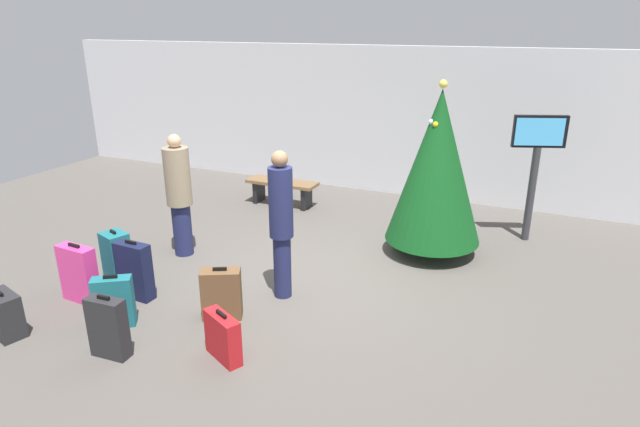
# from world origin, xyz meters

# --- Properties ---
(ground_plane) EXTENTS (16.00, 16.00, 0.00)m
(ground_plane) POSITION_xyz_m (0.00, 0.00, 0.00)
(ground_plane) COLOR #514C47
(back_wall) EXTENTS (16.00, 0.20, 2.92)m
(back_wall) POSITION_xyz_m (0.00, 4.47, 1.46)
(back_wall) COLOR silver
(back_wall) RESTS_ON ground_plane
(holiday_tree) EXTENTS (1.42, 1.42, 2.60)m
(holiday_tree) POSITION_xyz_m (1.45, 1.74, 1.35)
(holiday_tree) COLOR #4C3319
(holiday_tree) RESTS_ON ground_plane
(flight_info_kiosk) EXTENTS (0.78, 0.36, 2.02)m
(flight_info_kiosk) POSITION_xyz_m (2.74, 2.88, 1.39)
(flight_info_kiosk) COLOR #333338
(flight_info_kiosk) RESTS_ON ground_plane
(waiting_bench) EXTENTS (1.38, 0.44, 0.48)m
(waiting_bench) POSITION_xyz_m (-1.69, 2.81, 0.36)
(waiting_bench) COLOR brown
(waiting_bench) RESTS_ON ground_plane
(traveller_0) EXTENTS (0.36, 0.36, 1.92)m
(traveller_0) POSITION_xyz_m (0.01, -0.40, 1.03)
(traveller_0) COLOR #1E234C
(traveller_0) RESTS_ON ground_plane
(traveller_1) EXTENTS (0.50, 0.50, 1.85)m
(traveller_1) POSITION_xyz_m (-1.99, 0.16, 0.97)
(traveller_1) COLOR #1E234C
(traveller_1) RESTS_ON ground_plane
(suitcase_0) EXTENTS (0.47, 0.40, 0.65)m
(suitcase_0) POSITION_xyz_m (-1.44, -1.83, 0.31)
(suitcase_0) COLOR #19606B
(suitcase_0) RESTS_ON ground_plane
(suitcase_1) EXTENTS (0.52, 0.38, 0.55)m
(suitcase_1) POSITION_xyz_m (-2.43, -2.48, 0.25)
(suitcase_1) COLOR #232326
(suitcase_1) RESTS_ON ground_plane
(suitcase_2) EXTENTS (0.43, 0.20, 0.71)m
(suitcase_2) POSITION_xyz_m (-1.04, -2.31, 0.34)
(suitcase_2) COLOR #232326
(suitcase_2) RESTS_ON ground_plane
(suitcase_3) EXTENTS (0.42, 0.37, 0.75)m
(suitcase_3) POSITION_xyz_m (-2.22, -0.96, 0.36)
(suitcase_3) COLOR #19606B
(suitcase_3) RESTS_ON ground_plane
(suitcase_4) EXTENTS (0.52, 0.41, 0.65)m
(suitcase_4) POSITION_xyz_m (-0.40, -1.17, 0.31)
(suitcase_4) COLOR brown
(suitcase_4) RESTS_ON ground_plane
(suitcase_5) EXTENTS (0.52, 0.37, 0.55)m
(suitcase_5) POSITION_xyz_m (0.08, -1.87, 0.26)
(suitcase_5) COLOR #B2191E
(suitcase_5) RESTS_ON ground_plane
(suitcase_6) EXTENTS (0.48, 0.21, 0.79)m
(suitcase_6) POSITION_xyz_m (-1.69, -1.21, 0.37)
(suitcase_6) COLOR #141938
(suitcase_6) RESTS_ON ground_plane
(suitcase_7) EXTENTS (0.52, 0.22, 0.78)m
(suitcase_7) POSITION_xyz_m (-2.27, -1.55, 0.37)
(suitcase_7) COLOR #E5388C
(suitcase_7) RESTS_ON ground_plane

